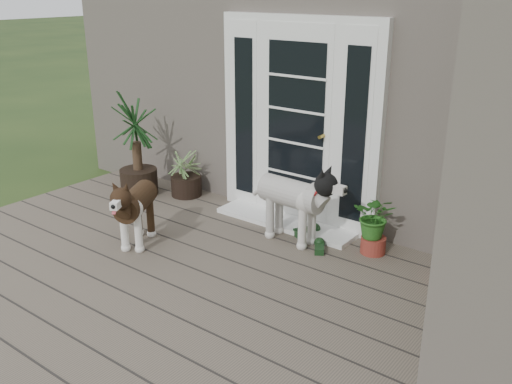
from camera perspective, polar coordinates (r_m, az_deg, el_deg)
The scene contains 13 objects.
deck at distance 4.64m, azimuth -9.38°, elevation -12.36°, with size 6.20×4.60×0.12m, color #6B5B4C.
house_main at distance 7.53m, azimuth 14.46°, elevation 12.08°, with size 7.40×4.00×3.10m, color #665E54.
door_unit at distance 5.89m, azimuth 4.27°, elevation 7.01°, with size 1.90×0.14×2.15m, color white.
door_step at distance 6.06m, azimuth 2.98°, elevation -3.03°, with size 1.60×0.40×0.05m, color white.
brindle_dog at distance 5.62m, azimuth -11.98°, elevation -2.07°, with size 0.34×0.79×0.66m, color #402917, non-canonical shape.
white_dog at distance 5.55m, azimuth 3.60°, elevation -1.46°, with size 0.38×0.89×0.74m, color white, non-canonical shape.
spider_plant at distance 6.83m, azimuth -7.14°, elevation 2.28°, with size 0.62×0.62×0.66m, color #8FB06C, non-canonical shape.
yucca at distance 6.90m, azimuth -12.03°, elevation 4.69°, with size 0.86×0.86×1.24m, color #113412, non-canonical shape.
herb_a at distance 5.45m, azimuth 11.91°, elevation -3.63°, with size 0.40×0.40×0.51m, color #2A611B.
herb_b at distance 5.18m, azimuth 19.30°, elevation -5.39°, with size 0.37×0.37×0.55m, color #184D16.
herb_c at distance 4.91m, azimuth 20.54°, elevation -6.58°, with size 0.40×0.40×0.62m, color #1B601D.
clog_left at distance 5.50m, azimuth 6.44°, elevation -5.53°, with size 0.12×0.27×0.08m, color black, non-canonical shape.
clog_right at distance 5.82m, azimuth 5.16°, elevation -3.92°, with size 0.14×0.31×0.09m, color black, non-canonical shape.
Camera 1 is at (2.92, -2.21, 2.54)m, focal length 39.49 mm.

